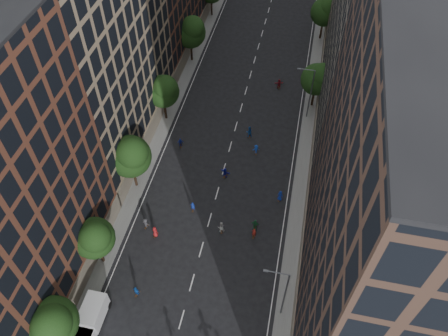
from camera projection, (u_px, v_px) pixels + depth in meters
name	position (u px, v px, depth m)	size (l,w,h in m)	color
ground	(235.00, 129.00, 68.00)	(240.00, 240.00, 0.00)	black
sidewalk_left	(175.00, 88.00, 74.39)	(4.00, 105.00, 0.15)	slate
sidewalk_right	(316.00, 108.00, 71.11)	(4.00, 105.00, 0.15)	slate
bldg_left_b	(81.00, 35.00, 54.56)	(14.00, 26.00, 34.00)	#917A5F
bldg_right_a	(408.00, 210.00, 35.78)	(14.00, 30.00, 36.00)	#452F25
bldg_right_b	(390.00, 35.00, 55.51)	(14.00, 28.00, 33.00)	#625C51
tree_left_0	(52.00, 323.00, 41.82)	(5.20, 5.20, 8.83)	black
tree_left_1	(94.00, 238.00, 48.55)	(4.80, 4.80, 8.21)	black
tree_left_2	(131.00, 155.00, 55.62)	(5.60, 5.60, 9.45)	black
tree_left_3	(163.00, 90.00, 65.02)	(5.00, 5.00, 8.58)	black
tree_left_4	(191.00, 31.00, 75.06)	(5.40, 5.40, 9.08)	black
tree_right_a	(318.00, 78.00, 67.23)	(5.00, 5.00, 8.39)	black
tree_right_b	(326.00, 11.00, 79.81)	(5.20, 5.20, 8.83)	black
streetlamp_near	(283.00, 292.00, 44.72)	(2.64, 0.22, 9.06)	#595B60
streetlamp_far	(310.00, 91.00, 65.89)	(2.64, 0.22, 9.06)	#595B60
cargo_van	(92.00, 317.00, 46.89)	(2.36, 4.98, 2.64)	white
skater_4	(136.00, 291.00, 49.44)	(0.94, 0.39, 1.60)	#134AA1
skater_6	(155.00, 232.00, 54.56)	(0.84, 0.55, 1.72)	#A71B1F
skater_7	(254.00, 233.00, 54.53)	(0.58, 0.38, 1.60)	maroon
skater_8	(221.00, 227.00, 54.97)	(0.86, 0.67, 1.78)	silver
skater_9	(146.00, 223.00, 55.48)	(1.02, 0.59, 1.58)	#3C3C41
skater_10	(255.00, 225.00, 55.15)	(1.10, 0.46, 1.88)	#1B5C31
skater_11	(225.00, 173.00, 61.00)	(1.50, 0.48, 1.62)	#121697
skater_12	(280.00, 196.00, 58.30)	(0.81, 0.53, 1.67)	navy
skater_13	(193.00, 206.00, 57.23)	(0.57, 0.37, 1.56)	#122C99
skater_14	(249.00, 132.00, 66.12)	(0.93, 0.73, 1.92)	#13449B
skater_15	(256.00, 150.00, 63.97)	(1.01, 0.58, 1.57)	#153EB0
skater_16	(181.00, 143.00, 64.89)	(0.90, 0.38, 1.54)	#13269F
skater_17	(279.00, 84.00, 73.93)	(1.55, 0.49, 1.67)	maroon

